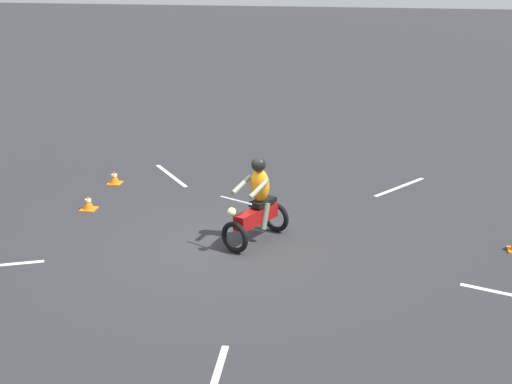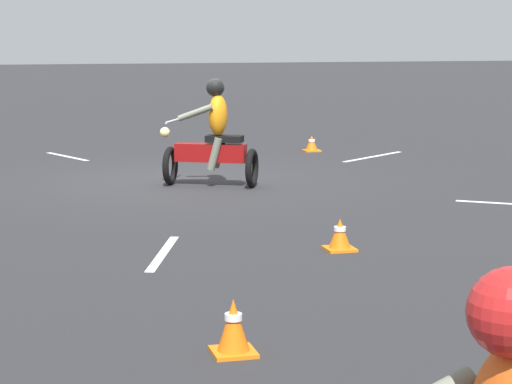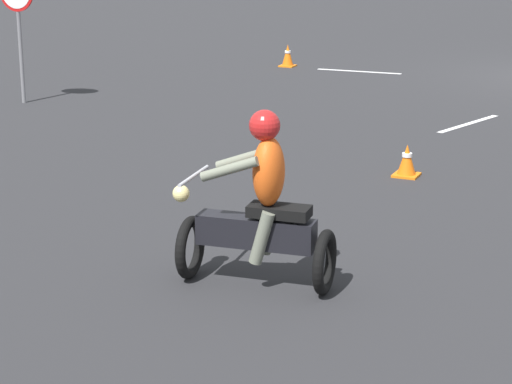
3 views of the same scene
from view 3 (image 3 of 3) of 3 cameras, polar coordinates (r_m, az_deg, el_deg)
name	(u,v)px [view 3 (image 3 of 3)]	position (r m, az deg, el deg)	size (l,w,h in m)	color
motorcycle_rider_background	(260,211)	(9.03, 0.21, -1.08)	(1.54, 0.79, 1.66)	black
stop_sign	(18,9)	(17.96, -13.47, 10.11)	(0.70, 0.08, 2.30)	slate
traffic_cone_mid_center	(288,56)	(21.70, 1.83, 7.78)	(0.32, 0.32, 0.47)	orange
traffic_cone_far_center	(407,161)	(13.02, 8.62, 1.77)	(0.32, 0.32, 0.42)	orange
lane_stripe_e	(359,71)	(21.18, 5.91, 6.88)	(0.10, 1.80, 0.01)	silver
lane_stripe_n	(469,124)	(16.36, 12.05, 3.84)	(0.10, 1.73, 0.01)	silver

